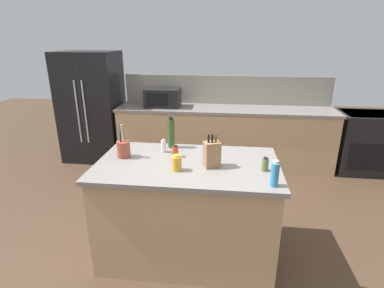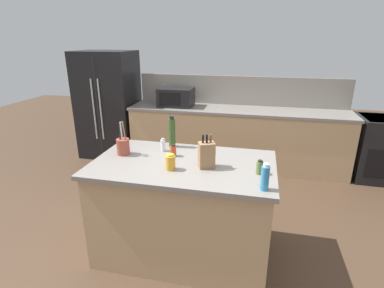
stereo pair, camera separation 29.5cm
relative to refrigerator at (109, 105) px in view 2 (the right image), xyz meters
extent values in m
plane|color=#473323|center=(1.90, -2.25, -0.89)|extent=(14.00, 14.00, 0.00)
cube|color=tan|center=(2.20, -0.05, -0.44)|extent=(3.35, 0.62, 0.90)
cube|color=gray|center=(2.20, -0.05, 0.03)|extent=(3.39, 0.66, 0.04)
cube|color=gray|center=(2.20, 0.27, 0.28)|extent=(3.35, 0.03, 0.46)
cube|color=tan|center=(1.90, -2.25, -0.44)|extent=(1.54, 0.89, 0.90)
cube|color=gray|center=(1.90, -2.25, 0.03)|extent=(1.60, 0.95, 0.04)
cube|color=black|center=(0.00, 0.00, 0.00)|extent=(0.93, 0.72, 1.78)
cube|color=#2D2D2D|center=(0.00, -0.36, 0.00)|extent=(0.01, 0.00, 1.69)
cylinder|color=#ADB2B7|center=(-0.06, -0.38, 0.00)|extent=(0.02, 0.02, 0.98)
cylinder|color=#ADB2B7|center=(0.06, -0.38, 0.00)|extent=(0.02, 0.02, 0.98)
cube|color=black|center=(4.31, -0.05, -0.43)|extent=(0.76, 0.64, 0.92)
cube|color=black|center=(1.22, -0.05, 0.19)|extent=(0.54, 0.38, 0.29)
cube|color=black|center=(1.17, -0.24, 0.19)|extent=(0.33, 0.01, 0.20)
cube|color=#936B47|center=(2.12, -2.31, 0.16)|extent=(0.16, 0.14, 0.22)
cylinder|color=black|center=(2.09, -2.32, 0.31)|extent=(0.02, 0.02, 0.07)
cylinder|color=black|center=(2.12, -2.31, 0.31)|extent=(0.02, 0.02, 0.07)
cylinder|color=brown|center=(2.15, -2.29, 0.31)|extent=(0.02, 0.02, 0.07)
cylinder|color=brown|center=(1.30, -2.18, 0.13)|extent=(0.12, 0.12, 0.15)
cylinder|color=olive|center=(1.32, -2.17, 0.28)|extent=(0.01, 0.05, 0.18)
cylinder|color=black|center=(1.28, -2.18, 0.28)|extent=(0.01, 0.05, 0.18)
cylinder|color=#B2B2B7|center=(1.30, -2.20, 0.28)|extent=(0.01, 0.03, 0.18)
cylinder|color=silver|center=(1.64, -2.02, 0.11)|extent=(0.05, 0.05, 0.11)
cylinder|color=#B2B2B7|center=(1.64, -2.02, 0.17)|extent=(0.03, 0.03, 0.02)
cylinder|color=#2D4C1E|center=(1.69, -1.87, 0.19)|extent=(0.07, 0.07, 0.28)
cylinder|color=black|center=(1.69, -1.87, 0.35)|extent=(0.04, 0.04, 0.03)
cylinder|color=#3384BC|center=(2.60, -2.61, 0.14)|extent=(0.06, 0.06, 0.18)
cylinder|color=white|center=(2.60, -2.61, 0.24)|extent=(0.04, 0.04, 0.02)
cylinder|color=gold|center=(1.83, -2.42, 0.11)|extent=(0.08, 0.08, 0.12)
cylinder|color=gold|center=(1.83, -2.42, 0.18)|extent=(0.05, 0.05, 0.02)
cylinder|color=#B73D1E|center=(1.77, -2.12, 0.10)|extent=(0.06, 0.06, 0.10)
cylinder|color=black|center=(1.77, -2.12, 0.16)|extent=(0.04, 0.04, 0.02)
cylinder|color=#567038|center=(2.56, -2.34, 0.10)|extent=(0.06, 0.06, 0.10)
cylinder|color=black|center=(2.56, -2.34, 0.16)|extent=(0.04, 0.04, 0.02)
camera|label=1|loc=(2.23, -4.66, 1.10)|focal=28.00mm
camera|label=2|loc=(2.52, -4.61, 1.10)|focal=28.00mm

